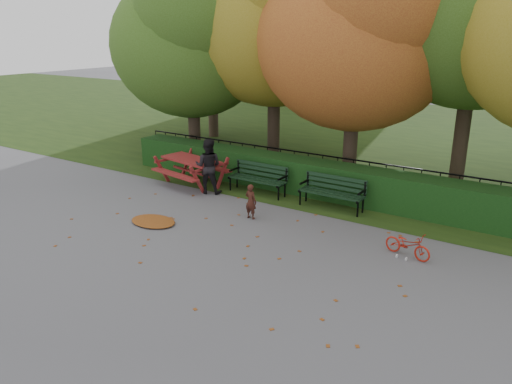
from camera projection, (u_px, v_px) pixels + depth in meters
The scene contains 16 objects.
ground at pixel (219, 245), 11.34m from camera, with size 90.00×90.00×0.00m, color slate.
grass_strip at pixel (407, 138), 22.47m from camera, with size 90.00×90.00×0.00m, color #1C3210.
hedge at pixel (310, 177), 14.76m from camera, with size 13.00×0.90×1.00m, color black.
iron_fence at pixel (322, 170), 15.39m from camera, with size 14.00×0.04×1.02m.
tree_a at pixel (193, 34), 17.06m from camera, with size 5.88×5.60×7.48m.
tree_b at pixel (280, 5), 16.28m from camera, with size 6.72×6.40×8.79m.
tree_c at pixel (365, 23), 14.13m from camera, with size 6.30×6.00×8.00m.
tree_f at pixel (213, 3), 20.61m from camera, with size 6.93×6.60×9.19m.
bench_left at pixel (259, 176), 14.80m from camera, with size 1.80×0.57×0.88m.
bench_right at pixel (333, 190), 13.55m from camera, with size 1.80×0.57×0.88m.
picnic_table at pixel (191, 165), 15.48m from camera, with size 2.25×1.94×0.97m.
leaf_pile at pixel (153, 221), 12.64m from camera, with size 1.26×0.87×0.09m, color #66360F.
leaf_scatter at pixel (226, 241), 11.58m from camera, with size 9.00×5.70×0.01m, color #66360F, non-canonical shape.
child at pixel (251, 201), 12.81m from camera, with size 0.34×0.22×0.92m, color #3C1B13.
adult at pixel (208, 166), 14.72m from camera, with size 0.80×0.62×1.64m, color black.
bicycle at pixel (408, 245), 10.71m from camera, with size 0.37×1.06×0.56m, color #B71F10.
Camera 1 is at (6.40, -8.23, 4.70)m, focal length 35.00 mm.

